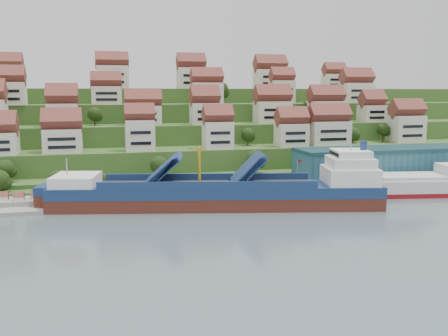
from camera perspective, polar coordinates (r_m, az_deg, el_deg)
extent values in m
plane|color=slate|center=(132.66, 2.71, -4.26)|extent=(300.00, 300.00, 0.00)
cube|color=gray|center=(152.84, 8.30, -2.19)|extent=(180.00, 14.00, 2.20)
cube|color=gray|center=(140.48, -22.19, -3.97)|extent=(45.00, 20.00, 1.00)
cube|color=#2D4C1E|center=(214.88, -3.86, 1.28)|extent=(260.00, 128.00, 4.00)
cube|color=#2D4C1E|center=(219.35, -4.10, 2.35)|extent=(260.00, 118.00, 11.00)
cube|color=#2D4C1E|center=(226.84, -4.46, 3.44)|extent=(260.00, 102.00, 18.00)
cube|color=#2D4C1E|center=(234.42, -4.79, 4.47)|extent=(260.00, 86.00, 25.00)
cube|color=#2D4C1E|center=(243.09, -5.14, 5.32)|extent=(260.00, 68.00, 31.00)
cube|color=silver|center=(163.82, -17.95, 3.00)|extent=(11.59, 8.57, 7.29)
cube|color=silver|center=(161.85, -9.59, 3.69)|extent=(9.05, 7.03, 9.87)
cube|color=silver|center=(165.37, -0.72, 3.76)|extent=(9.28, 7.62, 8.97)
cube|color=silver|center=(174.68, 7.70, 3.76)|extent=(10.27, 7.73, 7.84)
cube|color=silver|center=(181.86, 11.84, 3.93)|extent=(14.12, 8.26, 8.36)
cube|color=silver|center=(199.83, 20.09, 4.23)|extent=(11.86, 8.31, 9.91)
cube|color=silver|center=(179.17, -17.93, 5.78)|extent=(10.03, 8.98, 7.78)
cube|color=silver|center=(180.69, -9.22, 5.96)|extent=(12.38, 7.90, 6.83)
cube|color=silver|center=(181.61, -2.21, 6.22)|extent=(9.87, 8.56, 7.73)
cube|color=silver|center=(192.02, 5.54, 6.38)|extent=(13.18, 8.36, 8.13)
cube|color=silver|center=(198.20, 11.54, 6.32)|extent=(13.09, 8.18, 8.15)
cube|color=silver|center=(206.22, 16.53, 5.99)|extent=(8.95, 8.04, 6.47)
cube|color=silver|center=(193.64, -23.18, 7.81)|extent=(9.91, 7.86, 8.06)
cube|color=silver|center=(195.05, -13.29, 8.08)|extent=(11.00, 7.30, 6.76)
cube|color=silver|center=(197.67, -1.99, 8.52)|extent=(11.85, 7.79, 8.22)
cube|color=silver|center=(206.22, 6.62, 8.62)|extent=(9.25, 7.14, 9.20)
cube|color=silver|center=(223.28, 14.87, 8.29)|extent=(13.05, 8.47, 8.40)
cube|color=silver|center=(215.98, -23.38, 9.39)|extent=(10.56, 8.03, 7.91)
cube|color=silver|center=(212.41, -12.63, 10.09)|extent=(12.68, 7.51, 9.24)
cube|color=silver|center=(215.01, -3.77, 10.20)|extent=(11.43, 8.15, 8.75)
cube|color=silver|center=(226.04, 5.28, 10.06)|extent=(13.54, 8.73, 8.39)
cube|color=silver|center=(240.02, 12.45, 9.62)|extent=(9.82, 7.05, 6.77)
ellipsoid|color=#213812|center=(155.62, -23.69, -0.10)|extent=(5.29, 5.29, 5.29)
ellipsoid|color=#213812|center=(158.70, 3.60, 1.00)|extent=(5.96, 5.96, 5.96)
ellipsoid|color=#213812|center=(152.63, -7.47, 0.36)|extent=(5.35, 5.35, 5.35)
ellipsoid|color=#213812|center=(190.51, 14.51, 3.78)|extent=(5.12, 5.12, 5.12)
ellipsoid|color=#213812|center=(196.62, 17.73, 4.25)|extent=(4.73, 4.73, 4.73)
ellipsoid|color=#213812|center=(175.47, 2.74, 3.82)|extent=(4.80, 4.80, 4.80)
ellipsoid|color=#213812|center=(200.46, 9.71, 6.90)|extent=(5.35, 5.35, 5.35)
ellipsoid|color=#213812|center=(181.96, -14.58, 5.97)|extent=(4.93, 4.93, 4.93)
ellipsoid|color=#213812|center=(202.66, -0.40, 8.94)|extent=(6.45, 6.45, 6.45)
ellipsoid|color=#213812|center=(212.67, 6.21, 8.78)|extent=(5.37, 5.37, 5.37)
ellipsoid|color=#213812|center=(211.01, 6.53, 8.46)|extent=(5.10, 5.10, 5.10)
ellipsoid|color=#213812|center=(145.32, -18.41, -1.29)|extent=(5.48, 5.48, 5.48)
ellipsoid|color=#213812|center=(144.91, -13.75, -1.29)|extent=(4.03, 4.03, 4.03)
cube|color=#265867|center=(168.20, 18.23, 0.57)|extent=(60.00, 15.00, 10.00)
cylinder|color=gray|center=(146.65, 8.36, -0.63)|extent=(0.16, 0.16, 8.00)
cube|color=maroon|center=(146.34, 8.60, 0.77)|extent=(1.20, 0.05, 0.80)
cube|color=white|center=(140.33, -23.88, -3.41)|extent=(2.40, 2.20, 2.20)
cube|color=white|center=(138.22, -22.35, -3.50)|extent=(2.40, 2.20, 2.20)
cube|color=white|center=(139.13, -20.63, -3.32)|extent=(2.40, 2.20, 2.20)
cube|color=#55231A|center=(129.92, -0.88, -4.08)|extent=(85.74, 30.30, 5.44)
cube|color=navy|center=(129.15, -0.89, -2.49)|extent=(85.77, 30.43, 2.83)
cube|color=white|center=(132.90, -16.57, -1.34)|extent=(13.21, 14.38, 2.83)
cube|color=#262628|center=(128.86, -1.86, -1.88)|extent=(55.53, 22.09, 0.33)
cube|color=navy|center=(128.76, -7.20, -0.28)|extent=(10.46, 13.44, 7.52)
cube|color=navy|center=(128.63, 2.50, -0.23)|extent=(10.06, 13.35, 7.95)
cylinder|color=gold|center=(128.08, -2.84, 0.22)|extent=(0.90, 0.90, 9.79)
cube|color=white|center=(133.80, 14.19, -0.85)|extent=(15.34, 14.83, 4.35)
cube|color=white|center=(133.28, 14.25, 0.63)|extent=(12.94, 13.11, 2.72)
cube|color=white|center=(132.99, 14.28, 1.60)|extent=(10.54, 11.38, 1.96)
cylinder|color=navy|center=(133.71, 15.66, 2.48)|extent=(2.06, 2.06, 2.39)
cube|color=maroon|center=(158.28, 22.25, -2.54)|extent=(34.30, 17.42, 2.84)
cube|color=silver|center=(157.85, 22.30, -1.69)|extent=(34.32, 17.54, 3.49)
cube|color=silver|center=(157.50, 22.35, -0.91)|extent=(32.48, 15.96, 1.31)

